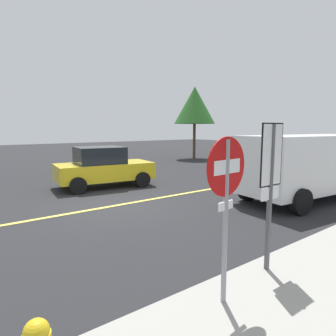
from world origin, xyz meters
TOP-DOWN VIEW (x-y plane):
  - ground_plane at (0.00, 0.00)m, footprint 80.00×80.00m
  - sidewalk_curb at (0.00, -6.54)m, footprint 40.00×2.50m
  - lane_marking_centre at (3.00, 0.00)m, footprint 28.00×0.16m
  - stop_sign at (-1.47, -5.81)m, footprint 0.76×0.09m
  - speed_limit_sign at (-0.20, -5.61)m, footprint 0.54×0.06m
  - white_van at (5.51, -3.27)m, footprint 5.39×2.72m
  - car_yellow_crossing at (1.04, 3.07)m, footprint 4.06×2.45m
  - car_black_approaching at (12.15, 1.54)m, footprint 4.69×2.40m
  - tree_left_verge at (11.80, 9.24)m, footprint 3.21×3.21m

SIDE VIEW (x-z plane):
  - ground_plane at x=0.00m, z-range 0.00..0.00m
  - lane_marking_centre at x=3.00m, z-range 0.00..0.01m
  - sidewalk_curb at x=0.00m, z-range 0.00..0.15m
  - car_yellow_crossing at x=1.04m, z-range -0.01..1.67m
  - car_black_approaching at x=12.15m, z-range 0.00..1.69m
  - white_van at x=5.51m, z-range 0.17..2.37m
  - stop_sign at x=-1.47m, z-range 0.43..2.77m
  - speed_limit_sign at x=-0.20m, z-range 0.50..3.02m
  - tree_left_verge at x=11.80m, z-range 1.37..6.99m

